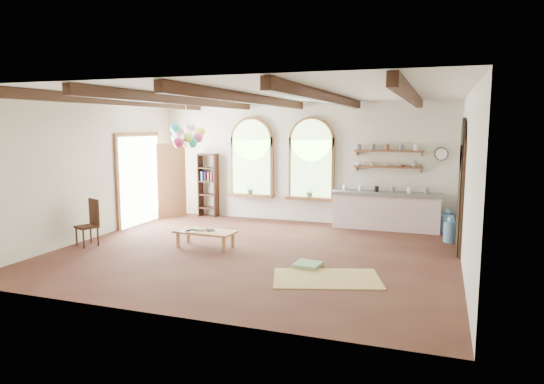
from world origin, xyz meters
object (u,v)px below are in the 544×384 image
at_px(coffee_table, 205,233).
at_px(balloon_cluster, 186,136).
at_px(side_chair, 88,232).
at_px(kitchen_counter, 386,210).

bearing_deg(coffee_table, balloon_cluster, 129.14).
xyz_separation_m(coffee_table, balloon_cluster, (-1.28, 1.57, 2.00)).
bearing_deg(side_chair, balloon_cluster, 62.33).
relative_size(coffee_table, balloon_cluster, 1.13).
xyz_separation_m(kitchen_counter, side_chair, (-5.90, -3.85, -0.18)).
distance_m(kitchen_counter, coffee_table, 4.66).
distance_m(kitchen_counter, side_chair, 7.05).
bearing_deg(side_chair, coffee_table, 15.73).
bearing_deg(coffee_table, kitchen_counter, 42.66).
height_order(coffee_table, balloon_cluster, balloon_cluster).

